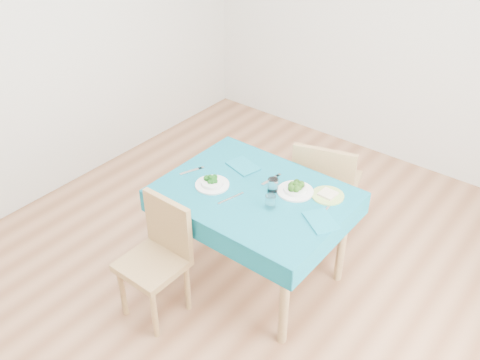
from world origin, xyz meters
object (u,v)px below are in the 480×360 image
Objects in this scene: bowl_near at (212,181)px; bowl_far at (296,187)px; chair_near at (151,259)px; side_plate at (328,195)px; table at (254,236)px; chair_far at (329,166)px.

bowl_near is 0.95× the size of bowl_far.
side_plate is (0.71, 0.94, 0.28)m from chair_near.
chair_far reaches higher than table.
chair_near is at bearing -121.72° from bowl_far.
chair_near is 4.47× the size of side_plate.
bowl_near is 0.77m from side_plate.
bowl_far is (0.21, 0.17, 0.42)m from table.
table is 0.51m from bowl_near.
chair_far is 0.70m from bowl_far.
bowl_far is (0.48, 0.28, 0.00)m from bowl_near.
table is 5.27× the size of bowl_near.
bowl_near reaches higher than table.
table is at bearing 65.78° from chair_near.
chair_far is (0.41, 1.51, 0.11)m from chair_near.
bowl_near is (-0.27, -0.12, 0.41)m from table.
table is 0.86m from chair_far.
table is 1.04× the size of chair_far.
bowl_far is (0.52, 0.84, 0.32)m from chair_near.
chair_far is (0.10, 0.83, 0.21)m from table.
bowl_near is (0.04, 0.56, 0.31)m from chair_near.
bowl_near is at bearing 86.21° from chair_near.
table is at bearing -141.82° from bowl_far.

